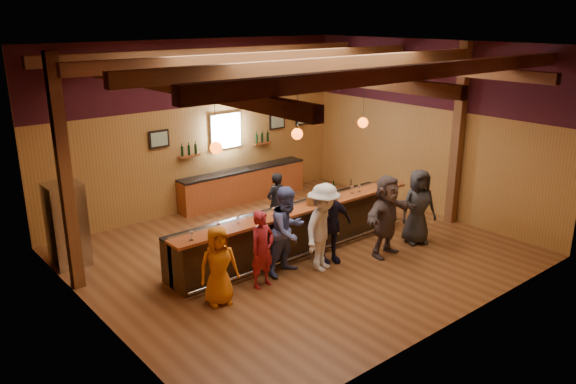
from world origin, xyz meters
The scene contains 27 objects.
room centered at (0.00, 0.06, 3.21)m, with size 9.04×9.00×4.52m.
bar_counter centered at (0.02, 0.15, 0.52)m, with size 6.30×1.07×1.11m.
back_bar_cabinet centered at (1.20, 3.72, 0.48)m, with size 4.00×0.52×0.95m.
window centered at (0.80, 3.95, 2.05)m, with size 0.95×0.09×0.95m.
framed_pictures centered at (1.67, 3.94, 2.10)m, with size 5.35×0.05×0.45m.
wine_shelves centered at (0.80, 3.88, 1.62)m, with size 3.00×0.18×0.30m.
pendant_lights centered at (0.00, 0.00, 2.71)m, with size 4.24×0.24×1.37m.
stainless_fridge centered at (-4.10, 2.60, 0.90)m, with size 0.70×0.70×1.80m, color silver.
customer_orange centered at (-2.57, -0.83, 0.75)m, with size 0.73×0.47×1.49m, color orange.
customer_redvest centered at (-1.55, -0.80, 0.78)m, with size 0.57×0.37×1.55m, color maroon.
customer_denim centered at (-0.79, -0.65, 0.92)m, with size 0.90×0.70×1.85m, color #5160A2.
customer_white centered at (-0.12, -0.99, 0.93)m, with size 1.20×0.69×1.86m, color silver.
customer_navy centered at (0.21, -0.81, 0.86)m, with size 1.01×0.42×1.72m, color black.
customer_brown centered at (1.44, -1.32, 0.91)m, with size 1.69×0.54×1.83m, color #544543.
customer_dark centered at (2.54, -1.32, 0.88)m, with size 0.86×0.56×1.76m, color #27282A.
bartender centered at (0.41, 1.26, 0.75)m, with size 0.55×0.36×1.50m, color black.
ice_bucket centered at (0.28, -0.17, 1.24)m, with size 0.23×0.23×0.25m, color brown.
bottle_a centered at (0.51, -0.02, 1.24)m, with size 0.07×0.07×0.33m.
bottle_b centered at (1.04, -0.06, 1.26)m, with size 0.08×0.08×0.38m.
glass_a centered at (-2.77, -0.25, 1.24)m, with size 0.08×0.08×0.18m.
glass_b centered at (-2.11, -0.14, 1.23)m, with size 0.07×0.07×0.16m.
glass_c centered at (-1.61, -0.09, 1.24)m, with size 0.08×0.08×0.18m.
glass_d centered at (-0.77, -0.17, 1.24)m, with size 0.08×0.08×0.18m.
glass_e centered at (-0.48, -0.22, 1.24)m, with size 0.08×0.08×0.18m.
glass_f centered at (0.88, -0.25, 1.24)m, with size 0.08×0.08×0.19m.
glass_g centered at (1.58, -0.13, 1.25)m, with size 0.08×0.08×0.19m.
glass_h centered at (1.79, -0.16, 1.24)m, with size 0.08×0.08×0.18m.
Camera 1 is at (-7.51, -8.78, 5.09)m, focal length 35.00 mm.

